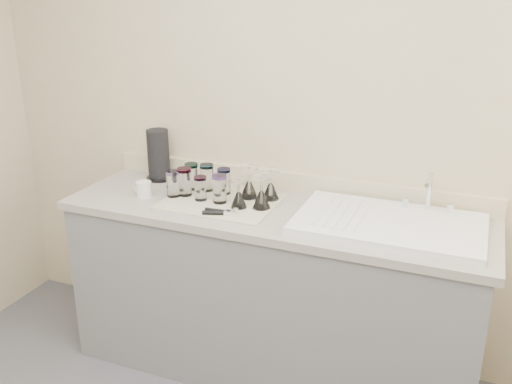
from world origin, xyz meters
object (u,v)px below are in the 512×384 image
at_px(tumbler_blue, 200,188).
at_px(goblet_back_right, 271,189).
at_px(tumbler_lavender, 220,189).
at_px(can_opener, 221,212).
at_px(goblet_back_left, 249,187).
at_px(goblet_front_right, 261,198).
at_px(tumbler_cyan, 207,177).
at_px(tumbler_purple, 224,181).
at_px(tumbler_extra, 173,183).
at_px(sink_unit, 390,223).
at_px(tumbler_magenta, 185,181).
at_px(white_mug, 144,189).
at_px(tumbler_teal, 192,176).
at_px(paper_towel_roll, 158,155).
at_px(goblet_front_left, 239,198).

distance_m(tumbler_blue, goblet_back_right, 0.35).
xyz_separation_m(tumbler_lavender, can_opener, (0.07, -0.14, -0.06)).
relative_size(goblet_back_left, goblet_front_right, 1.03).
bearing_deg(goblet_back_right, tumbler_cyan, -178.80).
bearing_deg(tumbler_blue, tumbler_purple, 61.04).
bearing_deg(goblet_back_right, goblet_front_right, -89.08).
bearing_deg(tumbler_extra, sink_unit, 1.94).
relative_size(tumbler_magenta, can_opener, 0.87).
height_order(tumbler_purple, white_mug, tumbler_purple).
bearing_deg(tumbler_cyan, goblet_back_left, -3.76).
bearing_deg(tumbler_purple, can_opener, -68.23).
bearing_deg(tumbler_lavender, tumbler_teal, 151.40).
distance_m(goblet_back_left, goblet_back_right, 0.11).
relative_size(tumbler_cyan, paper_towel_roll, 0.51).
relative_size(tumbler_purple, paper_towel_roll, 0.48).
xyz_separation_m(goblet_back_right, goblet_front_left, (-0.10, -0.16, -0.00)).
relative_size(tumbler_magenta, white_mug, 1.25).
distance_m(tumbler_teal, tumbler_extra, 0.14).
relative_size(tumbler_purple, white_mug, 1.16).
relative_size(tumbler_extra, goblet_front_left, 0.94).
height_order(tumbler_lavender, goblet_back_right, goblet_back_right).
xyz_separation_m(goblet_front_right, paper_towel_roll, (-0.69, 0.20, 0.08)).
bearing_deg(tumbler_magenta, goblet_back_left, 16.05).
xyz_separation_m(tumbler_magenta, tumbler_lavender, (0.21, -0.03, -0.00)).
distance_m(tumbler_magenta, can_opener, 0.33).
distance_m(sink_unit, can_opener, 0.77).
bearing_deg(tumbler_lavender, sink_unit, 1.73).
relative_size(sink_unit, tumbler_purple, 6.13).
bearing_deg(white_mug, can_opener, -9.96).
height_order(tumbler_extra, paper_towel_roll, paper_towel_roll).
bearing_deg(goblet_front_right, tumbler_lavender, -177.52).
bearing_deg(tumbler_teal, tumbler_cyan, 8.77).
xyz_separation_m(tumbler_lavender, goblet_front_left, (0.11, -0.02, -0.02)).
bearing_deg(goblet_front_left, tumbler_magenta, 171.11).
bearing_deg(tumbler_purple, tumbler_teal, -179.43).
relative_size(can_opener, paper_towel_roll, 0.59).
height_order(tumbler_teal, tumbler_extra, tumbler_teal).
bearing_deg(tumbler_purple, tumbler_magenta, -151.31).
xyz_separation_m(tumbler_teal, tumbler_extra, (-0.04, -0.13, -0.00)).
relative_size(tumbler_cyan, can_opener, 0.86).
bearing_deg(sink_unit, tumbler_magenta, 179.97).
bearing_deg(goblet_back_left, goblet_front_right, -44.36).
xyz_separation_m(sink_unit, can_opener, (-0.75, -0.16, -0.00)).
xyz_separation_m(tumbler_teal, tumbler_blue, (0.12, -0.12, -0.01)).
relative_size(tumbler_blue, tumbler_lavender, 0.86).
bearing_deg(sink_unit, tumbler_cyan, 173.64).
height_order(sink_unit, goblet_front_right, sink_unit).
bearing_deg(goblet_back_left, can_opener, -98.35).
relative_size(white_mug, paper_towel_roll, 0.41).
distance_m(tumbler_teal, goblet_front_left, 0.36).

